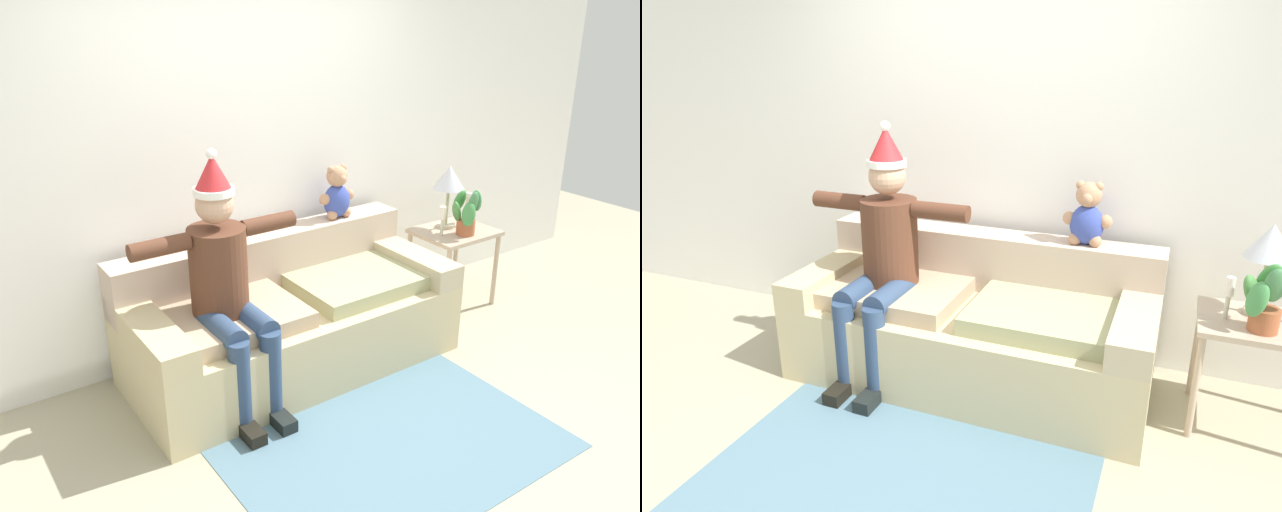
% 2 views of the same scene
% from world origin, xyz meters
% --- Properties ---
extents(ground_plane, '(10.00, 10.00, 0.00)m').
position_xyz_m(ground_plane, '(0.00, 0.00, 0.00)').
color(ground_plane, tan).
extents(back_wall, '(7.00, 0.10, 2.70)m').
position_xyz_m(back_wall, '(0.00, 1.55, 1.35)').
color(back_wall, white).
rests_on(back_wall, ground_plane).
extents(couch, '(2.14, 0.93, 0.84)m').
position_xyz_m(couch, '(0.00, 1.00, 0.34)').
color(couch, '#C5B488').
rests_on(couch, ground_plane).
extents(person_seated, '(1.02, 0.77, 1.55)m').
position_xyz_m(person_seated, '(-0.52, 0.84, 0.79)').
color(person_seated, '#553020').
rests_on(person_seated, ground_plane).
extents(teddy_bear, '(0.29, 0.17, 0.38)m').
position_xyz_m(teddy_bear, '(0.60, 1.30, 1.01)').
color(teddy_bear, '#3648A3').
rests_on(teddy_bear, couch).
extents(side_table, '(0.59, 0.48, 0.62)m').
position_xyz_m(side_table, '(1.55, 1.04, 0.52)').
color(side_table, tan).
rests_on(side_table, ground_plane).
extents(table_lamp, '(0.24, 0.24, 0.49)m').
position_xyz_m(table_lamp, '(1.54, 1.14, 1.00)').
color(table_lamp, '#BFB79C').
rests_on(table_lamp, side_table).
extents(potted_plant, '(0.28, 0.27, 0.36)m').
position_xyz_m(potted_plant, '(1.54, 0.93, 0.80)').
color(potted_plant, '#A45634').
rests_on(potted_plant, side_table).
extents(candle_tall, '(0.04, 0.04, 0.23)m').
position_xyz_m(candle_tall, '(1.38, 1.02, 0.77)').
color(candle_tall, beige).
rests_on(candle_tall, side_table).
extents(candle_short, '(0.04, 0.04, 0.26)m').
position_xyz_m(candle_short, '(1.71, 1.08, 0.79)').
color(candle_short, beige).
rests_on(candle_short, side_table).
extents(area_rug, '(1.81, 1.27, 0.01)m').
position_xyz_m(area_rug, '(0.00, -0.06, 0.00)').
color(area_rug, slate).
rests_on(area_rug, ground_plane).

